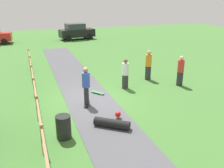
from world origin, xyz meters
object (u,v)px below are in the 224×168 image
at_px(parked_car_black, 76,31).
at_px(skater_riding, 86,84).
at_px(bystander_orange, 148,64).
at_px(bystander_red, 181,69).
at_px(trash_bin, 64,127).
at_px(skateboard_loose, 98,92).
at_px(skater_fallen, 112,123).
at_px(bystander_white, 125,72).

bearing_deg(parked_car_black, skater_riding, -100.48).
bearing_deg(bystander_orange, bystander_red, -52.29).
relative_size(trash_bin, bystander_orange, 0.48).
relative_size(trash_bin, skateboard_loose, 1.19).
bearing_deg(skater_fallen, skater_riding, 100.91).
height_order(skater_fallen, parked_car_black, parked_car_black).
height_order(skater_riding, bystander_red, skater_riding).
xyz_separation_m(skater_fallen, parked_car_black, (3.14, 21.90, 0.76)).
relative_size(bystander_red, bystander_white, 1.03).
bearing_deg(bystander_red, skater_fallen, -148.33).
bearing_deg(skateboard_loose, skater_fallen, -96.92).
bearing_deg(bystander_white, skater_riding, -149.39).
height_order(skater_riding, skater_fallen, skater_riding).
distance_m(skater_riding, bystander_red, 5.97).
bearing_deg(bystander_white, bystander_orange, 26.68).
relative_size(bystander_white, parked_car_black, 0.40).
bearing_deg(bystander_white, skateboard_loose, -169.34).
bearing_deg(trash_bin, bystander_white, 44.68).
xyz_separation_m(trash_bin, parked_car_black, (5.11, 22.04, 0.51)).
distance_m(bystander_white, parked_car_black, 17.93).
bearing_deg(bystander_red, skateboard_loose, 176.50).
height_order(trash_bin, bystander_white, bystander_white).
relative_size(skateboard_loose, bystander_orange, 0.40).
height_order(skateboard_loose, bystander_orange, bystander_orange).
xyz_separation_m(skater_fallen, bystander_white, (2.20, 3.99, 0.76)).
distance_m(skater_fallen, parked_car_black, 22.13).
bearing_deg(skater_fallen, bystander_orange, 50.02).
bearing_deg(bystander_red, bystander_orange, 127.71).
relative_size(trash_bin, bystander_red, 0.50).
xyz_separation_m(trash_bin, bystander_red, (7.41, 3.49, 0.54)).
xyz_separation_m(skater_fallen, bystander_red, (5.43, 3.35, 0.79)).
height_order(bystander_orange, parked_car_black, parked_car_black).
bearing_deg(skateboard_loose, trash_bin, -122.51).
bearing_deg(trash_bin, parked_car_black, 76.93).
bearing_deg(trash_bin, skater_fallen, 4.13).
distance_m(skater_riding, skateboard_loose, 1.84).
relative_size(trash_bin, skater_fallen, 0.64).
relative_size(skater_fallen, bystander_white, 0.81).
relative_size(skater_riding, skater_fallen, 1.36).
bearing_deg(skater_riding, bystander_orange, 28.97).
relative_size(skater_fallen, parked_car_black, 0.32).
xyz_separation_m(skater_riding, skateboard_loose, (0.91, 1.25, -1.00)).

